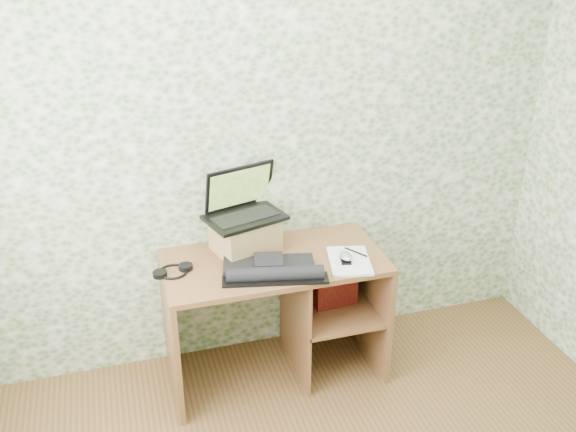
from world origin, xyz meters
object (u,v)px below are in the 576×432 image
object	(u,v)px
desk	(286,296)
keyboard	(272,269)
riser	(245,235)
notepad	(349,261)
laptop	(243,205)

from	to	relation	value
desk	keyboard	bearing A→B (deg)	-127.34
riser	notepad	bearing A→B (deg)	-29.52
desk	notepad	bearing A→B (deg)	-29.21
laptop	keyboard	size ratio (longest dim) A/B	0.85
keyboard	notepad	world-z (taller)	keyboard
riser	laptop	size ratio (longest dim) A/B	0.68
keyboard	riser	bearing A→B (deg)	116.27
riser	notepad	world-z (taller)	riser
keyboard	laptop	bearing A→B (deg)	114.44
notepad	laptop	bearing A→B (deg)	159.93
riser	laptop	distance (m)	0.17
keyboard	desk	bearing A→B (deg)	64.78
desk	laptop	world-z (taller)	laptop
laptop	keyboard	bearing A→B (deg)	-94.44
riser	keyboard	world-z (taller)	riser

